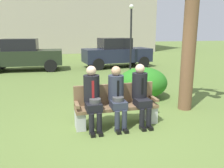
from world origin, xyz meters
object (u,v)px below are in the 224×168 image
Objects in this scene: parked_car_far at (116,53)px; street_lamp at (131,30)px; seated_man_middle at (117,94)px; seated_man_right at (141,91)px; park_bench at (116,106)px; shrub_near_bench at (143,83)px; parked_car_near at (24,55)px; seated_man_left at (93,95)px.

street_lamp is (0.49, -1.08, 1.27)m from parked_car_far.
seated_man_middle is at bearing -111.66° from street_lamp.
street_lamp reaches higher than seated_man_right.
seated_man_middle is at bearing -96.10° from park_bench.
parked_car_far reaches higher than shrub_near_bench.
street_lamp is (2.33, 7.25, 1.36)m from seated_man_right.
parked_car_far is (5.10, -0.07, 0.00)m from parked_car_near.
street_lamp is at bearing 74.46° from shrub_near_bench.
park_bench is 0.64m from seated_man_right.
seated_man_right reaches higher than park_bench.
seated_man_middle is at bearing -106.01° from parked_car_far.
seated_man_left is at bearing -109.35° from parked_car_far.
seated_man_left is 8.14m from street_lamp.
shrub_near_bench is 0.45× the size of street_lamp.
parked_car_near is 5.85m from street_lamp.
seated_man_right is (1.09, 0.01, 0.00)m from seated_man_left.
seated_man_left is at bearing -75.53° from parked_car_near.
parked_car_near is at bearing 168.35° from street_lamp.
seated_man_right is 2.14m from shrub_near_bench.
seated_man_middle is 0.33× the size of parked_car_near.
parked_car_near reaches higher than shrub_near_bench.
seated_man_left is 1.09m from seated_man_right.
park_bench is at bearing 167.45° from seated_man_right.
seated_man_left is 1.00× the size of seated_man_right.
seated_man_middle reaches higher than park_bench.
seated_man_right is at bearing -107.83° from street_lamp.
parked_car_near is at bearing 107.83° from seated_man_middle.
seated_man_left is at bearing -179.71° from seated_man_right.
parked_car_near is at bearing 111.18° from seated_man_right.
seated_man_right is (0.55, 0.01, 0.02)m from seated_man_middle.
park_bench is 8.73m from parked_car_near.
shrub_near_bench is (1.94, 1.94, -0.27)m from seated_man_left.
seated_man_right is 0.34× the size of parked_car_far.
parked_car_near is 5.10m from parked_car_far.
street_lamp is at bearing -65.62° from parked_car_far.
parked_car_near reaches higher than seated_man_right.
parked_car_near is (-4.11, 6.47, 0.36)m from shrub_near_bench.
parked_car_near is (-2.17, 8.41, 0.09)m from seated_man_left.
shrub_near_bench is 0.38× the size of parked_car_far.
street_lamp is at bearing 68.08° from park_bench.
seated_man_right reaches higher than shrub_near_bench.
shrub_near_bench reaches higher than park_bench.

